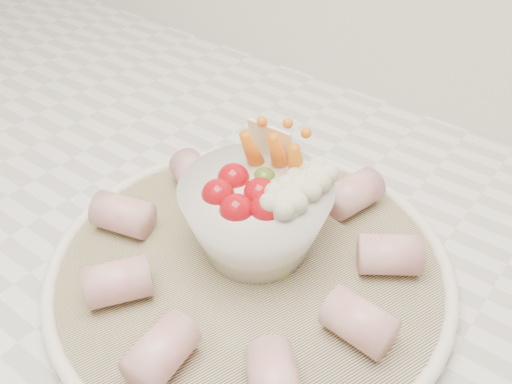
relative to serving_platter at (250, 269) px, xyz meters
The scene contains 3 objects.
serving_platter is the anchor object (origin of this frame).
veggie_bowl 0.05m from the serving_platter, 109.68° to the left, with size 0.13×0.13×0.11m.
cured_meat_rolls 0.02m from the serving_platter, 93.58° to the right, with size 0.29×0.30×0.04m.
Camera 1 is at (0.21, 1.12, 1.30)m, focal length 40.00 mm.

